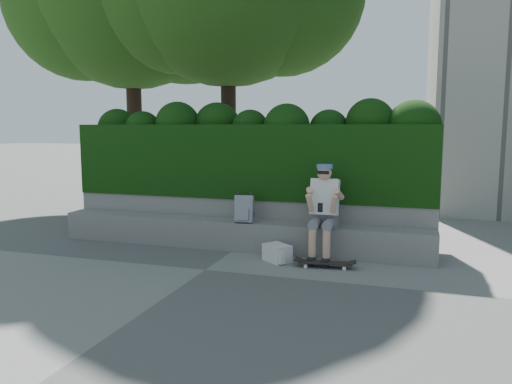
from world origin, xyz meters
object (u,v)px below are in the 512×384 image
(person, at_px, (324,208))
(backpack_ground, at_px, (277,253))
(backpack_plaid, at_px, (244,209))
(skateboard, at_px, (325,263))

(person, xyz_separation_m, backpack_ground, (-0.60, -0.36, -0.63))
(backpack_plaid, relative_size, backpack_ground, 1.09)
(backpack_plaid, bearing_deg, person, -13.71)
(skateboard, relative_size, backpack_ground, 2.00)
(person, relative_size, backpack_plaid, 3.33)
(person, bearing_deg, backpack_plaid, 176.27)
(backpack_plaid, bearing_deg, backpack_ground, -43.96)
(person, relative_size, backpack_ground, 3.63)
(person, xyz_separation_m, backpack_plaid, (-1.25, 0.08, -0.09))
(skateboard, xyz_separation_m, backpack_plaid, (-1.36, 0.55, 0.59))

